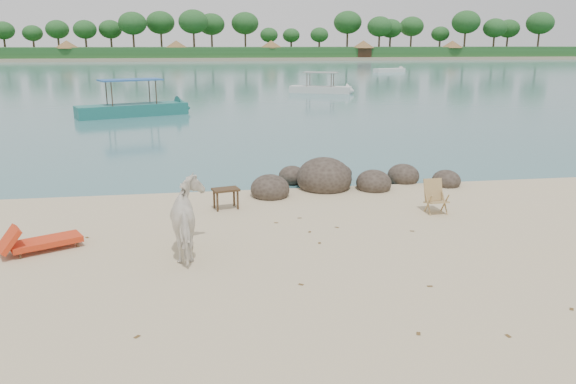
# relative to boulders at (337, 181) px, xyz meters

# --- Properties ---
(water) EXTENTS (400.00, 400.00, 0.00)m
(water) POSITION_rel_boulders_xyz_m (-2.24, 84.05, -0.22)
(water) COLOR #3A7274
(water) RESTS_ON ground
(far_shore) EXTENTS (420.00, 90.00, 1.40)m
(far_shore) POSITION_rel_boulders_xyz_m (-2.24, 164.05, -0.22)
(far_shore) COLOR tan
(far_shore) RESTS_ON ground
(far_scenery) EXTENTS (420.00, 18.00, 9.50)m
(far_scenery) POSITION_rel_boulders_xyz_m (-2.21, 130.75, 2.92)
(far_scenery) COLOR #1E4C1E
(far_scenery) RESTS_ON ground
(boulders) EXTENTS (6.37, 2.90, 1.22)m
(boulders) POSITION_rel_boulders_xyz_m (0.00, 0.00, 0.00)
(boulders) COLOR #302820
(boulders) RESTS_ON ground
(cow) EXTENTS (1.01, 1.86, 1.50)m
(cow) POSITION_rel_boulders_xyz_m (-4.21, -4.86, 0.53)
(cow) COLOR white
(cow) RESTS_ON ground
(side_table) EXTENTS (0.75, 0.57, 0.54)m
(side_table) POSITION_rel_boulders_xyz_m (-3.38, -1.78, 0.05)
(side_table) COLOR #372816
(side_table) RESTS_ON ground
(lounge_chair) EXTENTS (1.80, 1.31, 0.51)m
(lounge_chair) POSITION_rel_boulders_xyz_m (-7.20, -4.18, 0.03)
(lounge_chair) COLOR red
(lounge_chair) RESTS_ON ground
(deck_chair) EXTENTS (0.56, 0.61, 0.83)m
(deck_chair) POSITION_rel_boulders_xyz_m (1.83, -2.96, 0.19)
(deck_chair) COLOR tan
(deck_chair) RESTS_ON ground
(boat_near) EXTENTS (7.30, 4.09, 3.49)m
(boat_near) POSITION_rel_boulders_xyz_m (-7.96, 18.74, 1.52)
(boat_near) COLOR #1E6963
(boat_near) RESTS_ON water
(boat_mid) EXTENTS (5.96, 3.60, 2.89)m
(boat_mid) POSITION_rel_boulders_xyz_m (6.37, 32.48, 1.22)
(boat_mid) COLOR silver
(boat_mid) RESTS_ON water
(boat_far) EXTENTS (5.87, 3.49, 0.68)m
(boat_far) POSITION_rel_boulders_xyz_m (23.65, 65.11, 0.11)
(boat_far) COLOR silver
(boat_far) RESTS_ON water
(dead_leaves) EXTENTS (8.52, 6.21, 0.00)m
(dead_leaves) POSITION_rel_boulders_xyz_m (-1.51, -5.69, -0.22)
(dead_leaves) COLOR brown
(dead_leaves) RESTS_ON ground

